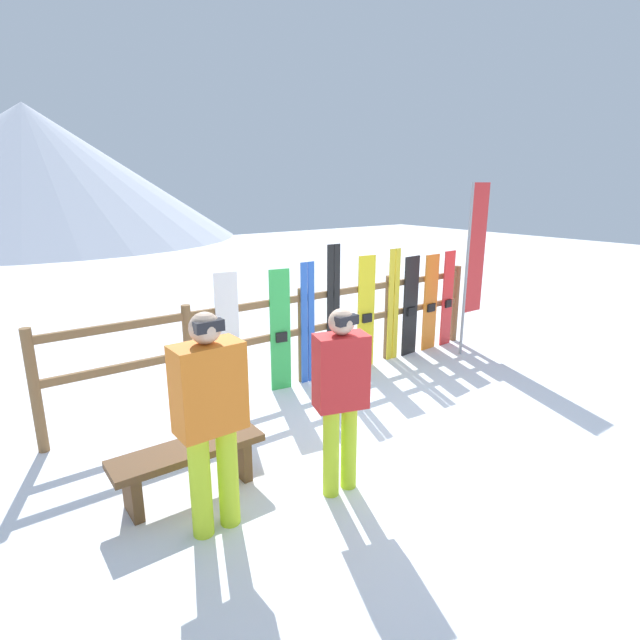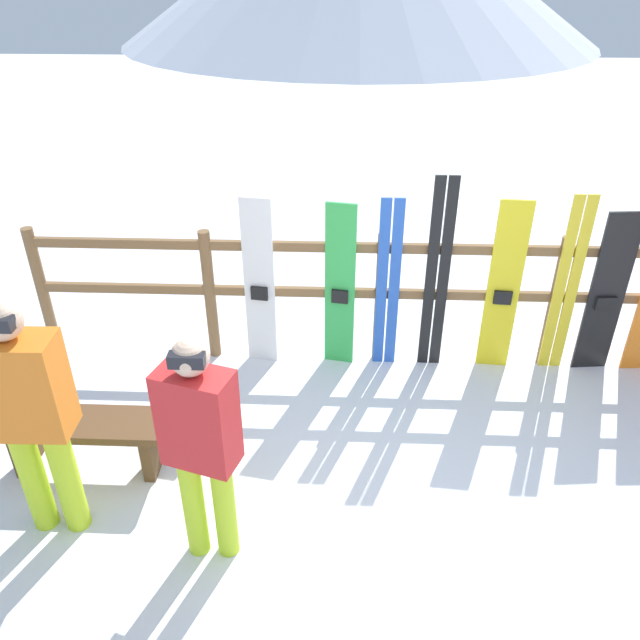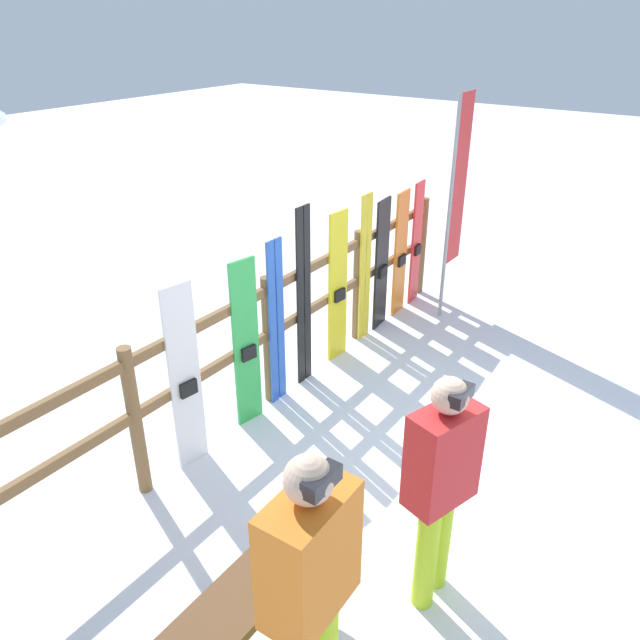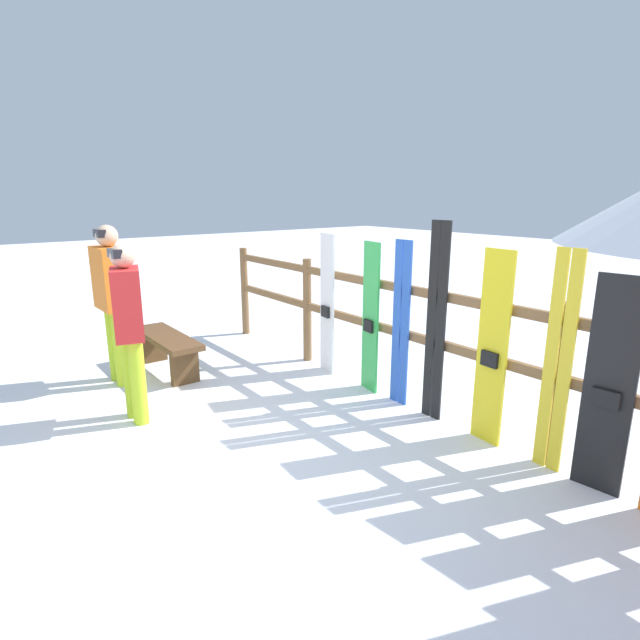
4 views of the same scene
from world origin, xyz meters
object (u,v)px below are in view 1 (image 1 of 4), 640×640
(snowboard_green, at_px, (280,331))
(rental_flag, at_px, (473,257))
(snowboard_white, at_px, (228,340))
(snowboard_red, at_px, (447,299))
(ski_pair_yellow, at_px, (393,305))
(person_orange, at_px, (210,411))
(ski_pair_blue, at_px, (308,323))
(bench, at_px, (189,459))
(person_red, at_px, (341,389))
(snowboard_orange, at_px, (430,303))
(ski_pair_black, at_px, (333,312))
(snowboard_yellow, at_px, (366,313))
(snowboard_black_stripe, at_px, (410,307))

(snowboard_green, height_order, rental_flag, rental_flag)
(snowboard_white, bearing_deg, snowboard_red, -0.00)
(ski_pair_yellow, bearing_deg, snowboard_red, -0.17)
(person_orange, bearing_deg, snowboard_red, 21.91)
(snowboard_green, bearing_deg, ski_pair_yellow, 0.10)
(ski_pair_blue, bearing_deg, person_orange, -138.20)
(person_orange, xyz_separation_m, rental_flag, (4.77, 1.48, 0.51))
(snowboard_white, bearing_deg, bench, -127.06)
(ski_pair_yellow, xyz_separation_m, rental_flag, (1.11, -0.46, 0.65))
(snowboard_white, xyz_separation_m, ski_pair_blue, (1.09, 0.00, 0.01))
(person_red, distance_m, ski_pair_yellow, 3.37)
(rental_flag, bearing_deg, person_orange, -162.75)
(snowboard_green, bearing_deg, snowboard_red, -0.00)
(snowboard_red, bearing_deg, person_orange, -158.09)
(snowboard_red, bearing_deg, rental_flag, -96.76)
(snowboard_white, bearing_deg, snowboard_orange, -0.00)
(person_red, relative_size, ski_pair_blue, 1.00)
(person_red, xyz_separation_m, rental_flag, (3.74, 1.64, 0.55))
(ski_pair_blue, relative_size, ski_pair_black, 0.89)
(person_red, height_order, ski_pair_black, ski_pair_black)
(person_orange, xyz_separation_m, ski_pair_black, (2.58, 1.94, -0.08))
(ski_pair_black, xyz_separation_m, snowboard_orange, (1.85, -0.00, -0.14))
(bench, height_order, snowboard_yellow, snowboard_yellow)
(snowboard_green, xyz_separation_m, snowboard_orange, (2.66, -0.00, -0.02))
(snowboard_orange, relative_size, rental_flag, 0.59)
(ski_pair_blue, distance_m, snowboard_black_stripe, 1.83)
(bench, xyz_separation_m, person_orange, (-0.01, -0.52, 0.63))
(person_red, bearing_deg, snowboard_white, 88.54)
(snowboard_green, bearing_deg, ski_pair_black, 0.24)
(snowboard_white, bearing_deg, snowboard_yellow, 0.00)
(snowboard_white, relative_size, ski_pair_blue, 0.99)
(snowboard_yellow, distance_m, snowboard_red, 1.68)
(person_orange, height_order, rental_flag, rental_flag)
(snowboard_orange, xyz_separation_m, snowboard_red, (0.39, 0.00, 0.01))
(snowboard_yellow, bearing_deg, snowboard_green, -180.00)
(bench, relative_size, ski_pair_blue, 0.79)
(person_orange, bearing_deg, snowboard_yellow, 31.71)
(person_red, xyz_separation_m, snowboard_green, (0.74, 2.10, -0.15))
(person_red, bearing_deg, snowboard_green, 70.56)
(ski_pair_blue, bearing_deg, rental_flag, -10.10)
(person_orange, distance_m, snowboard_white, 2.23)
(snowboard_green, bearing_deg, rental_flag, -8.70)
(rental_flag, bearing_deg, ski_pair_yellow, 157.40)
(snowboard_black_stripe, bearing_deg, snowboard_red, 0.00)
(snowboard_yellow, distance_m, ski_pair_yellow, 0.52)
(ski_pair_black, bearing_deg, ski_pair_yellow, 0.00)
(bench, relative_size, snowboard_green, 0.81)
(person_red, bearing_deg, rental_flag, 23.68)
(bench, height_order, snowboard_orange, snowboard_orange)
(snowboard_green, xyz_separation_m, ski_pair_yellow, (1.89, 0.00, 0.05))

